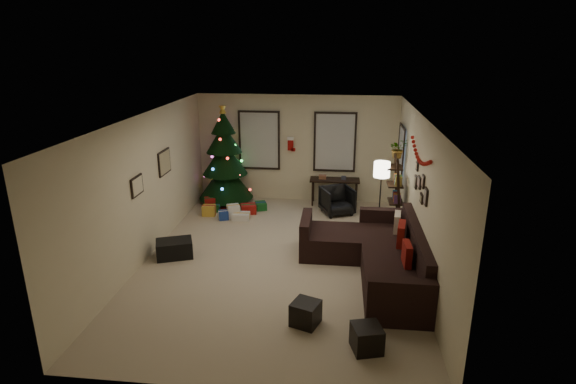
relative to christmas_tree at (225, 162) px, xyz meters
The scene contains 29 objects.
floor 3.72m from the christmas_tree, 60.25° to the right, with size 7.00×7.00×0.00m, color #BCAA8E.
ceiling 3.93m from the christmas_tree, 60.25° to the right, with size 7.00×7.00×0.00m, color white.
wall_back 1.84m from the christmas_tree, 12.70° to the left, with size 5.00×5.00×0.00m, color beige.
wall_front 6.84m from the christmas_tree, 74.97° to the right, with size 5.00×5.00×0.00m, color beige.
wall_left 3.20m from the christmas_tree, 103.21° to the right, with size 7.00×7.00×0.00m, color beige.
wall_right 5.29m from the christmas_tree, 35.97° to the right, with size 7.00×7.00×0.00m, color beige.
window_back_left 1.03m from the christmas_tree, 24.21° to the left, with size 1.05×0.06×1.50m.
window_back_right 2.79m from the christmas_tree, ahead, with size 1.05×0.06×1.50m.
window_right_wall 4.30m from the christmas_tree, ahead, with size 0.06×0.90×1.30m.
christmas_tree is the anchor object (origin of this frame).
presents 1.30m from the christmas_tree, 70.43° to the right, with size 1.50×1.01×0.30m.
sofa 4.98m from the christmas_tree, 43.47° to the right, with size 2.15×3.10×0.93m.
pillow_red_a 5.66m from the christmas_tree, 45.13° to the right, with size 0.11×0.40×0.40m, color maroon.
pillow_red_b 5.13m from the christmas_tree, 38.92° to the right, with size 0.12×0.46×0.46m, color maroon.
pillow_cream 4.77m from the christmas_tree, 33.14° to the right, with size 0.11×0.40×0.40m, color beige.
ottoman_near 5.76m from the christmas_tree, 64.77° to the right, with size 0.37×0.37×0.35m, color black.
ottoman_far 6.59m from the christmas_tree, 59.87° to the right, with size 0.38×0.38×0.36m, color black.
desk 2.80m from the christmas_tree, ahead, with size 1.23×0.44×0.66m.
desk_chair 2.97m from the christmas_tree, 10.60° to the right, with size 0.64×0.60×0.66m, color black.
bookshelf 4.36m from the christmas_tree, 20.77° to the right, with size 0.30×0.50×1.69m.
potted_plant 4.31m from the christmas_tree, 16.33° to the right, with size 0.48×0.42×0.54m, color #4C4C4C.
floor_lamp 4.07m from the christmas_tree, 23.72° to the right, with size 0.33×0.33×1.58m.
art_map 2.34m from the christmas_tree, 108.09° to the right, with size 0.04×0.60×0.50m.
art_abstract 3.62m from the christmas_tree, 101.36° to the right, with size 0.04×0.45×0.35m.
gallery 5.33m from the christmas_tree, 36.74° to the right, with size 0.03×1.25×0.54m.
garland 5.27m from the christmas_tree, 35.21° to the right, with size 0.08×1.90×0.30m, color #A5140C, non-canonical shape.
stocking_left 1.72m from the christmas_tree, 10.60° to the left, with size 0.20×0.05×0.36m.
stocking_right 2.07m from the christmas_tree, 12.65° to the left, with size 0.20×0.05×0.36m.
storage_bin 3.35m from the christmas_tree, 94.15° to the right, with size 0.67×0.45×0.33m, color black.
Camera 1 is at (1.05, -7.88, 3.96)m, focal length 28.86 mm.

